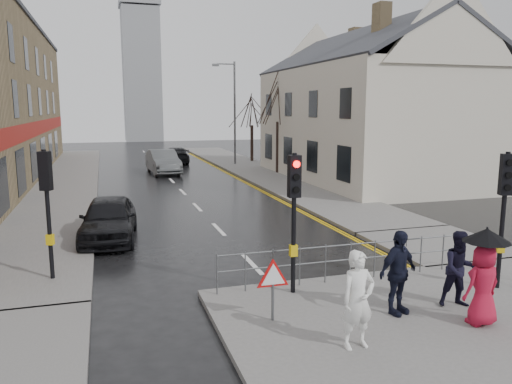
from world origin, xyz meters
TOP-DOWN VIEW (x-y plane):
  - ground at (0.00, 0.00)m, footprint 120.00×120.00m
  - near_pavement at (3.00, -3.50)m, footprint 10.00×9.00m
  - left_pavement at (-6.50, 23.00)m, footprint 4.00×44.00m
  - right_pavement at (6.50, 25.00)m, footprint 4.00×40.00m
  - pavement_bridge_right at (6.50, 3.00)m, footprint 4.00×4.20m
  - building_right_cream at (12.00, 18.00)m, footprint 9.00×16.40m
  - church_tower at (1.50, 62.00)m, footprint 5.00×5.00m
  - traffic_signal_near_left at (0.20, 0.20)m, footprint 0.28×0.27m
  - traffic_signal_near_right at (5.20, -1.00)m, footprint 0.34×0.33m
  - traffic_signal_far_left at (-5.50, 3.00)m, footprint 0.34×0.33m
  - guard_railing_front at (1.95, 0.60)m, footprint 7.14×0.04m
  - warning_sign at (-0.80, -1.21)m, footprint 0.80×0.07m
  - street_lamp at (5.82, 28.00)m, footprint 1.83×0.25m
  - tree_near at (7.50, 22.00)m, footprint 2.40×2.40m
  - tree_far at (8.00, 30.00)m, footprint 2.40×2.40m
  - pedestrian_a at (0.32, -2.80)m, footprint 0.71×0.50m
  - pedestrian_b at (3.46, -1.71)m, footprint 0.98×0.85m
  - pedestrian_with_umbrella at (3.26, -2.64)m, footprint 0.96×0.96m
  - pedestrian_d at (1.90, -1.65)m, footprint 1.18×0.77m
  - car_parked at (-4.00, 7.13)m, footprint 2.23×4.64m
  - car_mid at (-0.10, 24.75)m, footprint 2.11×5.17m
  - car_far at (1.71, 31.20)m, footprint 1.99×4.65m

SIDE VIEW (x-z plane):
  - ground at x=0.00m, z-range 0.00..0.00m
  - near_pavement at x=3.00m, z-range 0.00..0.14m
  - left_pavement at x=-6.50m, z-range 0.00..0.14m
  - right_pavement at x=6.50m, z-range 0.00..0.14m
  - pavement_bridge_right at x=6.50m, z-range 0.00..0.14m
  - car_far at x=1.71m, z-range 0.00..1.34m
  - car_parked at x=-4.00m, z-range 0.00..1.53m
  - car_mid at x=-0.10m, z-range 0.00..1.67m
  - guard_railing_front at x=1.95m, z-range 0.36..1.36m
  - pedestrian_b at x=3.46m, z-range 0.14..1.88m
  - warning_sign at x=-0.80m, z-range 0.37..1.72m
  - pedestrian_d at x=1.90m, z-range 0.14..2.00m
  - pedestrian_a at x=0.32m, z-range 0.14..2.00m
  - pedestrian_with_umbrella at x=3.26m, z-range 0.24..2.28m
  - traffic_signal_near_left at x=0.20m, z-range 0.76..4.16m
  - traffic_signal_near_right at x=5.20m, z-range 0.76..4.16m
  - traffic_signal_far_left at x=-5.50m, z-range 0.76..4.16m
  - tree_far at x=8.00m, z-range 1.60..7.24m
  - street_lamp at x=5.82m, z-range 0.71..8.71m
  - building_right_cream at x=12.00m, z-range -0.27..9.83m
  - tree_near at x=7.50m, z-range 1.85..8.43m
  - church_tower at x=1.50m, z-range 0.00..18.00m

